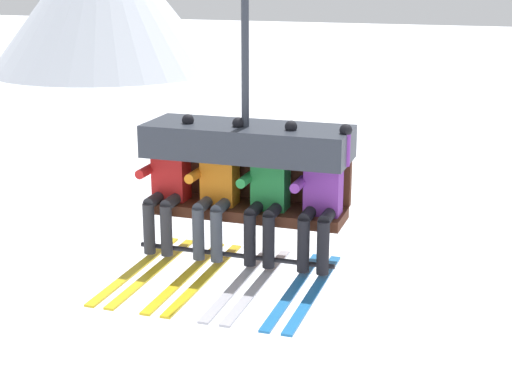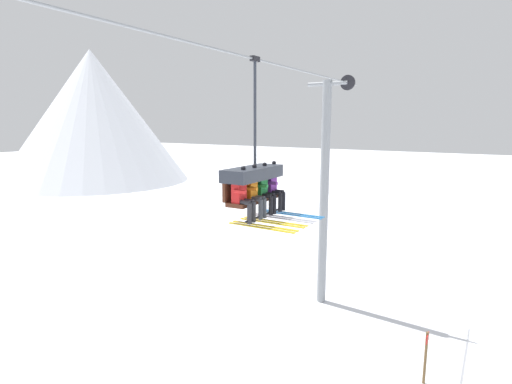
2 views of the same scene
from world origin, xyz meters
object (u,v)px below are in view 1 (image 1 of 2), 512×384
skier_purple (320,198)px  chairlift_chair (248,152)px  skier_red (166,184)px  skier_orange (216,188)px  skier_green (267,193)px

skier_purple → chairlift_chair: bearing=164.0°
chairlift_chair → skier_red: 0.83m
skier_orange → skier_purple: 0.99m
skier_red → skier_purple: 1.48m
skier_red → skier_green: bearing=0.0°
skier_orange → skier_purple: bearing=0.0°
skier_orange → skier_purple: same height
skier_purple → skier_orange: bearing=180.0°
chairlift_chair → skier_green: size_ratio=2.21×
skier_green → skier_purple: same height
skier_red → skier_purple: bearing=0.0°
skier_green → skier_purple: bearing=0.0°
chairlift_chair → skier_green: 0.45m
skier_orange → chairlift_chair: bearing=41.2°
chairlift_chair → skier_purple: 0.84m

